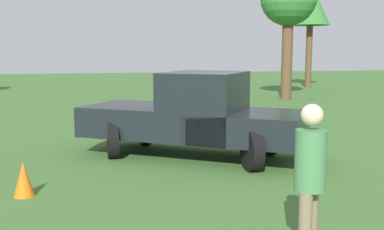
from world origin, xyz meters
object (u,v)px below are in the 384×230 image
object	(u,v)px
person_bystander	(207,95)
tree_back_right	(310,6)
pickup_truck	(197,113)
traffic_cone	(24,179)
person_visitor	(310,177)
tree_far_center	(289,0)

from	to	relation	value
person_bystander	tree_back_right	xyz separation A→B (m)	(-13.14, 10.02, 4.13)
pickup_truck	person_bystander	xyz separation A→B (m)	(-4.29, 1.33, -0.03)
person_bystander	traffic_cone	size ratio (longest dim) A/B	2.96
tree_back_right	person_bystander	bearing A→B (deg)	-37.31
pickup_truck	person_visitor	world-z (taller)	pickup_truck
tree_back_right	tree_far_center	size ratio (longest dim) A/B	1.07
person_bystander	person_visitor	bearing A→B (deg)	-78.16
tree_far_center	person_visitor	bearing A→B (deg)	-23.40
person_bystander	tree_far_center	size ratio (longest dim) A/B	0.27
person_bystander	traffic_cone	world-z (taller)	person_bystander
traffic_cone	tree_back_right	bearing A→B (deg)	143.14
traffic_cone	tree_far_center	bearing A→B (deg)	141.73
person_visitor	tree_far_center	distance (m)	17.86
person_visitor	tree_far_center	bearing A→B (deg)	-68.76
pickup_truck	tree_far_center	xyz separation A→B (m)	(-10.81, 6.89, 3.65)
tree_back_right	traffic_cone	world-z (taller)	tree_back_right
tree_far_center	traffic_cone	world-z (taller)	tree_far_center
person_visitor	traffic_cone	world-z (taller)	person_visitor
tree_far_center	traffic_cone	bearing A→B (deg)	-38.27
pickup_truck	traffic_cone	xyz separation A→B (m)	(2.07, -3.27, -0.67)
pickup_truck	person_visitor	bearing A→B (deg)	122.99
pickup_truck	person_visitor	distance (m)	5.25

